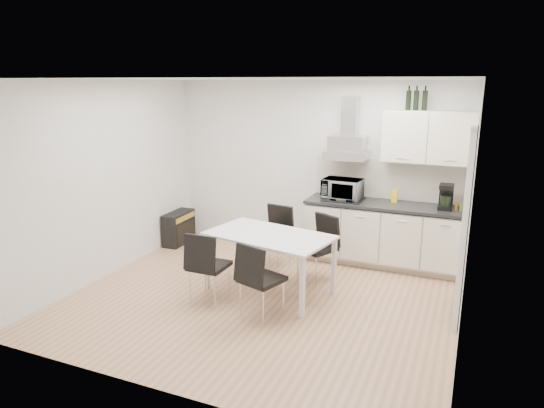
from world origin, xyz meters
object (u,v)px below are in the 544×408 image
at_px(chair_far_left, 274,238).
at_px(floor_speaker, 272,236).
at_px(guitar_amp, 179,228).
at_px(kitchenette, 388,209).
at_px(chair_near_left, 209,266).
at_px(chair_near_right, 262,280).
at_px(dining_table, 269,240).
at_px(chair_far_right, 316,249).

distance_m(chair_far_left, floor_speaker, 1.04).
bearing_deg(chair_far_left, guitar_amp, -4.06).
bearing_deg(kitchenette, chair_near_left, -130.49).
xyz_separation_m(chair_near_left, floor_speaker, (-0.11, 2.20, -0.30)).
bearing_deg(guitar_amp, chair_near_left, -49.09).
bearing_deg(chair_near_left, kitchenette, 49.88).
height_order(kitchenette, guitar_amp, kitchenette).
distance_m(chair_near_left, chair_near_right, 0.75).
xyz_separation_m(dining_table, chair_far_right, (0.44, 0.55, -0.24)).
distance_m(dining_table, chair_far_right, 0.74).
xyz_separation_m(chair_far_left, guitar_amp, (-1.84, 0.39, -0.18)).
height_order(kitchenette, chair_far_left, kitchenette).
distance_m(kitchenette, guitar_amp, 3.35).
height_order(kitchenette, chair_near_left, kitchenette).
bearing_deg(chair_near_left, chair_near_right, -9.16).
relative_size(dining_table, chair_far_left, 1.87).
xyz_separation_m(chair_far_left, chair_near_left, (-0.29, -1.29, 0.00)).
bearing_deg(chair_near_left, guitar_amp, 133.00).
distance_m(chair_near_left, floor_speaker, 2.22).
bearing_deg(chair_far_left, chair_near_right, 115.67).
distance_m(chair_near_right, guitar_amp, 2.93).
bearing_deg(floor_speaker, chair_near_left, -73.69).
height_order(chair_far_left, chair_near_left, same).
xyz_separation_m(dining_table, floor_speaker, (-0.66, 1.66, -0.53)).
distance_m(dining_table, chair_near_left, 0.80).
bearing_deg(chair_far_right, chair_far_left, 11.14).
xyz_separation_m(chair_far_left, chair_far_right, (0.70, -0.21, 0.00)).
height_order(chair_near_left, floor_speaker, chair_near_left).
height_order(kitchenette, chair_near_right, kitchenette).
relative_size(kitchenette, floor_speaker, 8.89).
height_order(dining_table, floor_speaker, dining_table).
height_order(dining_table, chair_near_left, chair_near_left).
height_order(chair_near_left, guitar_amp, chair_near_left).
xyz_separation_m(chair_far_left, floor_speaker, (-0.41, 0.91, -0.30)).
distance_m(chair_far_left, chair_near_right, 1.48).
bearing_deg(chair_far_right, kitchenette, -100.61).
bearing_deg(chair_near_right, kitchenette, 83.31).
bearing_deg(chair_far_right, dining_table, 78.78).
relative_size(chair_near_left, floor_speaker, 3.10).
bearing_deg(guitar_amp, chair_far_left, -13.80).
bearing_deg(chair_far_right, chair_near_left, 75.27).
relative_size(kitchenette, chair_near_left, 2.86).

